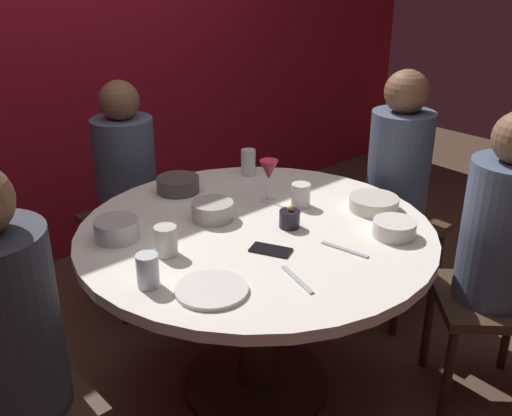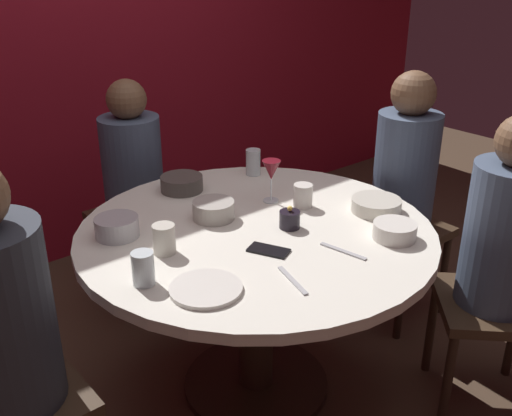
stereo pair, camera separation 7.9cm
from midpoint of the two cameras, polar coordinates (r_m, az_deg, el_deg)
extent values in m
plane|color=#4C3828|center=(2.60, -0.91, -16.72)|extent=(8.00, 8.00, 0.00)
cube|color=maroon|center=(3.41, -20.40, 15.86)|extent=(6.00, 0.10, 2.60)
cylinder|color=silver|center=(2.20, -1.03, -2.39)|extent=(1.33, 1.33, 0.04)
cylinder|color=#332319|center=(2.39, -0.96, -10.35)|extent=(0.14, 0.14, 0.70)
cylinder|color=#2D2116|center=(2.59, -0.91, -16.47)|extent=(0.60, 0.60, 0.03)
cube|color=#3F2D1E|center=(1.97, -23.11, -17.53)|extent=(0.40, 0.40, 0.04)
cylinder|color=#2D333D|center=(1.80, -24.66, -10.26)|extent=(0.32, 0.32, 0.56)
cylinder|color=#332319|center=(2.28, -19.57, -18.16)|extent=(0.04, 0.04, 0.43)
cube|color=#3F2D1E|center=(3.01, -12.77, -1.09)|extent=(0.40, 0.40, 0.04)
cylinder|color=#475670|center=(2.91, -13.24, 3.69)|extent=(0.29, 0.29, 0.50)
sphere|color=brown|center=(2.82, -13.87, 10.03)|extent=(0.19, 0.19, 0.19)
cylinder|color=#332319|center=(3.19, -16.57, -4.82)|extent=(0.04, 0.04, 0.43)
cylinder|color=#332319|center=(2.92, -13.53, -7.27)|extent=(0.04, 0.04, 0.43)
cylinder|color=#332319|center=(3.32, -11.37, -3.02)|extent=(0.04, 0.04, 0.43)
cylinder|color=#332319|center=(3.07, -8.02, -5.18)|extent=(0.04, 0.04, 0.43)
cube|color=#3F2D1E|center=(2.93, 12.30, -1.82)|extent=(0.40, 0.40, 0.04)
cylinder|color=#475670|center=(2.82, 12.82, 3.60)|extent=(0.29, 0.29, 0.55)
sphere|color=brown|center=(2.71, 13.52, 10.83)|extent=(0.20, 0.20, 0.20)
cylinder|color=#332319|center=(3.24, 11.31, -3.73)|extent=(0.04, 0.04, 0.43)
cylinder|color=#332319|center=(3.00, 7.37, -5.79)|extent=(0.04, 0.04, 0.43)
cylinder|color=#332319|center=(3.08, 16.35, -5.82)|extent=(0.04, 0.04, 0.43)
cylinder|color=#332319|center=(2.83, 12.61, -8.23)|extent=(0.04, 0.04, 0.43)
cube|color=#3F2D1E|center=(2.45, 20.74, -8.31)|extent=(0.57, 0.57, 0.04)
cylinder|color=#475670|center=(2.32, 21.78, -2.18)|extent=(0.41, 0.41, 0.54)
cylinder|color=#332319|center=(2.76, 22.44, -10.51)|extent=(0.04, 0.04, 0.43)
cylinder|color=#332319|center=(2.67, 15.43, -10.74)|extent=(0.04, 0.04, 0.43)
cylinder|color=#332319|center=(2.40, 17.09, -15.31)|extent=(0.04, 0.04, 0.43)
cylinder|color=black|center=(2.19, 2.22, -1.08)|extent=(0.08, 0.08, 0.07)
sphere|color=#F9D159|center=(2.17, 2.24, 0.00)|extent=(0.02, 0.02, 0.02)
cylinder|color=silver|center=(2.42, 0.28, 0.74)|extent=(0.06, 0.06, 0.01)
cylinder|color=silver|center=(2.40, 0.28, 1.79)|extent=(0.01, 0.01, 0.09)
cone|color=maroon|center=(2.37, 0.29, 3.70)|extent=(0.08, 0.08, 0.08)
cylinder|color=silver|center=(1.81, -5.58, -7.86)|extent=(0.23, 0.23, 0.01)
cube|color=black|center=(2.03, 0.31, -4.08)|extent=(0.12, 0.16, 0.01)
cylinder|color=#B7B7BC|center=(2.16, -14.33, -2.02)|extent=(0.16, 0.16, 0.07)
cylinder|color=#4C4742|center=(2.53, -8.43, 2.26)|extent=(0.18, 0.18, 0.06)
cylinder|color=#B2ADA3|center=(2.26, -5.22, -0.26)|extent=(0.16, 0.16, 0.07)
cylinder|color=silver|center=(2.17, 12.19, -1.95)|extent=(0.16, 0.16, 0.06)
cylinder|color=beige|center=(2.37, 10.36, 0.44)|extent=(0.20, 0.20, 0.05)
cylinder|color=silver|center=(2.69, -1.60, 4.43)|extent=(0.07, 0.07, 0.12)
cylinder|color=silver|center=(1.84, -11.64, -5.95)|extent=(0.07, 0.07, 0.11)
cylinder|color=silver|center=(2.36, 3.39, 1.25)|extent=(0.08, 0.08, 0.09)
cylinder|color=beige|center=(2.01, -9.80, -3.14)|extent=(0.08, 0.08, 0.10)
cube|color=#B7B7BC|center=(2.05, 7.47, -4.01)|extent=(0.05, 0.18, 0.01)
cube|color=#B7B7BC|center=(1.86, 2.78, -6.92)|extent=(0.06, 0.18, 0.01)
camera|label=1|loc=(0.04, -91.05, -0.46)|focal=41.44mm
camera|label=2|loc=(0.04, 88.95, 0.46)|focal=41.44mm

